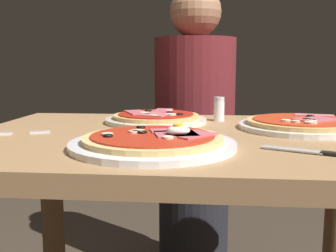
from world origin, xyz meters
TOP-DOWN VIEW (x-y plane):
  - dining_table at (0.00, 0.00)m, footprint 1.00×0.70m
  - pizza_foreground at (-0.05, -0.16)m, footprint 0.32×0.32m
  - pizza_across_left at (-0.09, 0.17)m, footprint 0.28×0.28m
  - pizza_across_right at (0.28, 0.10)m, footprint 0.30×0.30m
  - fork at (-0.40, -0.05)m, footprint 0.15×0.07m
  - knife at (0.25, -0.19)m, footprint 0.18×0.10m
  - salt_shaker at (0.08, 0.22)m, footprint 0.03×0.03m
  - diner_person at (0.00, 0.70)m, footprint 0.32×0.32m

SIDE VIEW (x-z plane):
  - diner_person at x=0.00m, z-range -0.03..1.15m
  - dining_table at x=0.00m, z-range 0.22..0.95m
  - fork at x=-0.40m, z-range 0.72..0.73m
  - knife at x=0.25m, z-range 0.72..0.73m
  - pizza_across_left at x=-0.09m, z-range 0.72..0.75m
  - pizza_across_right at x=0.28m, z-range 0.72..0.75m
  - pizza_foreground at x=-0.05m, z-range 0.71..0.76m
  - salt_shaker at x=0.08m, z-range 0.72..0.79m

